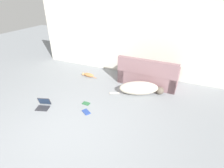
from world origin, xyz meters
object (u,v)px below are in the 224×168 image
at_px(couch, 148,75).
at_px(cat, 88,75).
at_px(dog, 140,88).
at_px(book_blue, 86,112).
at_px(book_green, 86,103).
at_px(laptop_open, 44,104).

height_order(couch, cat, couch).
height_order(dog, cat, dog).
bearing_deg(book_blue, book_green, 121.03).
bearing_deg(cat, laptop_open, 90.47).
xyz_separation_m(couch, laptop_open, (-2.15, -2.33, -0.22)).
height_order(laptop_open, book_green, laptop_open).
relative_size(couch, cat, 3.08).
height_order(laptop_open, book_blue, laptop_open).
distance_m(laptop_open, book_blue, 1.15).
height_order(couch, laptop_open, couch).
bearing_deg(cat, book_green, 122.85).
bearing_deg(book_green, laptop_open, -150.03).
bearing_deg(book_blue, couch, 64.00).
bearing_deg(dog, book_green, -161.23).
bearing_deg(book_green, dog, 42.26).
bearing_deg(dog, book_blue, -148.78).
bearing_deg(cat, book_blue, 123.33).
relative_size(book_blue, book_green, 1.33).
relative_size(couch, book_green, 9.41).
height_order(dog, book_green, dog).
xyz_separation_m(cat, book_blue, (0.99, -1.79, -0.05)).
bearing_deg(book_green, couch, 55.76).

